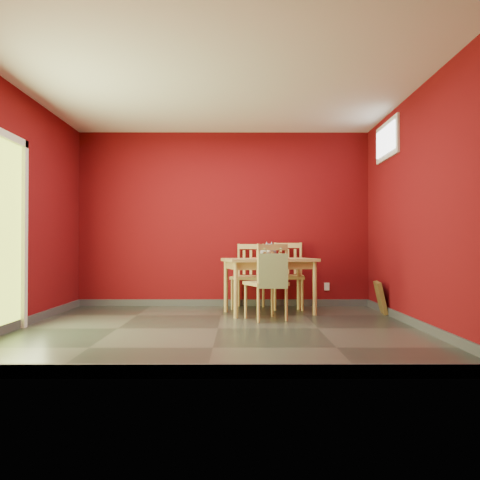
{
  "coord_description": "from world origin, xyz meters",
  "views": [
    {
      "loc": [
        0.24,
        -5.26,
        0.92
      ],
      "look_at": [
        0.25,
        0.45,
        1.0
      ],
      "focal_mm": 35.0,
      "sensor_mm": 36.0,
      "label": 1
    }
  ],
  "objects_px": {
    "dining_table": "(269,265)",
    "cat": "(268,250)",
    "chair_near": "(267,281)",
    "tote_bag": "(273,271)",
    "chair_far_right": "(288,275)",
    "chair_far_left": "(249,275)",
    "picture_frame": "(380,297)"
  },
  "relations": [
    {
      "from": "dining_table",
      "to": "cat",
      "type": "xyz_separation_m",
      "value": [
        -0.02,
        -0.05,
        0.21
      ]
    },
    {
      "from": "chair_near",
      "to": "tote_bag",
      "type": "relative_size",
      "value": 1.96
    },
    {
      "from": "chair_far_right",
      "to": "chair_near",
      "type": "bearing_deg",
      "value": -108.66
    },
    {
      "from": "chair_far_left",
      "to": "chair_near",
      "type": "xyz_separation_m",
      "value": [
        0.21,
        -1.15,
        -0.0
      ]
    },
    {
      "from": "chair_far_left",
      "to": "tote_bag",
      "type": "bearing_deg",
      "value": -79.01
    },
    {
      "from": "chair_near",
      "to": "cat",
      "type": "relative_size",
      "value": 2.05
    },
    {
      "from": "dining_table",
      "to": "chair_far_left",
      "type": "xyz_separation_m",
      "value": [
        -0.27,
        0.58,
        -0.17
      ]
    },
    {
      "from": "picture_frame",
      "to": "tote_bag",
      "type": "bearing_deg",
      "value": -152.33
    },
    {
      "from": "cat",
      "to": "picture_frame",
      "type": "height_order",
      "value": "cat"
    },
    {
      "from": "chair_far_left",
      "to": "picture_frame",
      "type": "distance_m",
      "value": 1.91
    },
    {
      "from": "dining_table",
      "to": "chair_near",
      "type": "relative_size",
      "value": 1.41
    },
    {
      "from": "chair_far_left",
      "to": "picture_frame",
      "type": "bearing_deg",
      "value": -17.11
    },
    {
      "from": "chair_far_left",
      "to": "tote_bag",
      "type": "xyz_separation_m",
      "value": [
        0.26,
        -1.36,
        0.14
      ]
    },
    {
      "from": "chair_far_left",
      "to": "chair_far_right",
      "type": "relative_size",
      "value": 0.98
    },
    {
      "from": "tote_bag",
      "to": "picture_frame",
      "type": "distance_m",
      "value": 1.79
    },
    {
      "from": "chair_far_right",
      "to": "tote_bag",
      "type": "distance_m",
      "value": 1.39
    },
    {
      "from": "chair_far_left",
      "to": "dining_table",
      "type": "bearing_deg",
      "value": -65.07
    },
    {
      "from": "cat",
      "to": "chair_far_right",
      "type": "bearing_deg",
      "value": 48.72
    },
    {
      "from": "dining_table",
      "to": "chair_far_right",
      "type": "xyz_separation_m",
      "value": [
        0.32,
        0.56,
        -0.16
      ]
    },
    {
      "from": "picture_frame",
      "to": "chair_far_left",
      "type": "bearing_deg",
      "value": 162.89
    },
    {
      "from": "chair_far_right",
      "to": "chair_far_left",
      "type": "bearing_deg",
      "value": 178.02
    },
    {
      "from": "cat",
      "to": "dining_table",
      "type": "bearing_deg",
      "value": 56.77
    },
    {
      "from": "dining_table",
      "to": "picture_frame",
      "type": "bearing_deg",
      "value": 0.97
    },
    {
      "from": "tote_bag",
      "to": "picture_frame",
      "type": "xyz_separation_m",
      "value": [
        1.54,
        0.81,
        -0.41
      ]
    },
    {
      "from": "chair_far_right",
      "to": "chair_near",
      "type": "distance_m",
      "value": 1.19
    },
    {
      "from": "tote_bag",
      "to": "cat",
      "type": "relative_size",
      "value": 1.04
    },
    {
      "from": "chair_far_right",
      "to": "dining_table",
      "type": "bearing_deg",
      "value": -119.58
    },
    {
      "from": "chair_near",
      "to": "chair_far_right",
      "type": "bearing_deg",
      "value": 71.34
    },
    {
      "from": "chair_far_left",
      "to": "picture_frame",
      "type": "relative_size",
      "value": 2.13
    },
    {
      "from": "tote_bag",
      "to": "chair_near",
      "type": "bearing_deg",
      "value": 104.96
    },
    {
      "from": "cat",
      "to": "picture_frame",
      "type": "relative_size",
      "value": 1.03
    },
    {
      "from": "dining_table",
      "to": "tote_bag",
      "type": "xyz_separation_m",
      "value": [
        -0.01,
        -0.78,
        -0.04
      ]
    }
  ]
}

